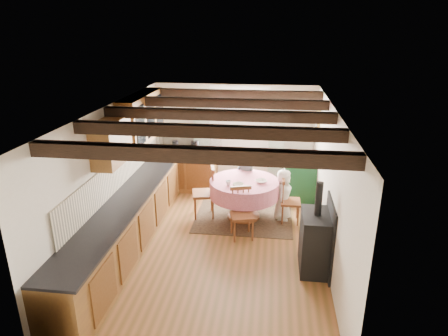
# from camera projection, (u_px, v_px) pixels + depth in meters

# --- Properties ---
(floor) EXTENTS (3.60, 5.50, 0.00)m
(floor) POSITION_uv_depth(u_px,v_px,m) (218.00, 245.00, 6.88)
(floor) COLOR #965932
(floor) RESTS_ON ground
(ceiling) EXTENTS (3.60, 5.50, 0.00)m
(ceiling) POSITION_uv_depth(u_px,v_px,m) (217.00, 109.00, 6.07)
(ceiling) COLOR white
(ceiling) RESTS_ON ground
(wall_back) EXTENTS (3.60, 0.00, 2.40)m
(wall_back) POSITION_uv_depth(u_px,v_px,m) (235.00, 137.00, 9.04)
(wall_back) COLOR silver
(wall_back) RESTS_ON ground
(wall_front) EXTENTS (3.60, 0.00, 2.40)m
(wall_front) POSITION_uv_depth(u_px,v_px,m) (178.00, 284.00, 3.91)
(wall_front) COLOR silver
(wall_front) RESTS_ON ground
(wall_left) EXTENTS (0.00, 5.50, 2.40)m
(wall_left) POSITION_uv_depth(u_px,v_px,m) (113.00, 177.00, 6.69)
(wall_left) COLOR silver
(wall_left) RESTS_ON ground
(wall_right) EXTENTS (0.00, 5.50, 2.40)m
(wall_right) POSITION_uv_depth(u_px,v_px,m) (330.00, 187.00, 6.26)
(wall_right) COLOR silver
(wall_right) RESTS_ON ground
(beam_a) EXTENTS (3.60, 0.16, 0.16)m
(beam_a) POSITION_uv_depth(u_px,v_px,m) (191.00, 154.00, 4.23)
(beam_a) COLOR black
(beam_a) RESTS_ON ceiling
(beam_b) EXTENTS (3.60, 0.16, 0.16)m
(beam_b) POSITION_uv_depth(u_px,v_px,m) (206.00, 131.00, 5.16)
(beam_b) COLOR black
(beam_b) RESTS_ON ceiling
(beam_c) EXTENTS (3.60, 0.16, 0.16)m
(beam_c) POSITION_uv_depth(u_px,v_px,m) (217.00, 115.00, 6.10)
(beam_c) COLOR black
(beam_c) RESTS_ON ceiling
(beam_d) EXTENTS (3.60, 0.16, 0.16)m
(beam_d) POSITION_uv_depth(u_px,v_px,m) (225.00, 103.00, 7.03)
(beam_d) COLOR black
(beam_d) RESTS_ON ceiling
(beam_e) EXTENTS (3.60, 0.16, 0.16)m
(beam_e) POSITION_uv_depth(u_px,v_px,m) (232.00, 94.00, 7.96)
(beam_e) COLOR black
(beam_e) RESTS_ON ceiling
(splash_left) EXTENTS (0.02, 4.50, 0.55)m
(splash_left) POSITION_uv_depth(u_px,v_px,m) (120.00, 170.00, 6.97)
(splash_left) COLOR beige
(splash_left) RESTS_ON wall_left
(splash_back) EXTENTS (1.40, 0.02, 0.55)m
(splash_back) POSITION_uv_depth(u_px,v_px,m) (192.00, 136.00, 9.14)
(splash_back) COLOR beige
(splash_back) RESTS_ON wall_back
(base_cabinet_left) EXTENTS (0.60, 5.30, 0.88)m
(base_cabinet_left) POSITION_uv_depth(u_px,v_px,m) (133.00, 218.00, 6.91)
(base_cabinet_left) COLOR brown
(base_cabinet_left) RESTS_ON floor
(base_cabinet_back) EXTENTS (1.30, 0.60, 0.88)m
(base_cabinet_back) POSITION_uv_depth(u_px,v_px,m) (188.00, 171.00, 9.14)
(base_cabinet_back) COLOR brown
(base_cabinet_back) RESTS_ON floor
(worktop_left) EXTENTS (0.64, 5.30, 0.04)m
(worktop_left) POSITION_uv_depth(u_px,v_px,m) (132.00, 194.00, 6.75)
(worktop_left) COLOR black
(worktop_left) RESTS_ON base_cabinet_left
(worktop_back) EXTENTS (1.30, 0.64, 0.04)m
(worktop_back) POSITION_uv_depth(u_px,v_px,m) (187.00, 152.00, 8.97)
(worktop_back) COLOR black
(worktop_back) RESTS_ON base_cabinet_back
(wall_cabinet_glass) EXTENTS (0.34, 1.80, 0.90)m
(wall_cabinet_glass) POSITION_uv_depth(u_px,v_px,m) (142.00, 118.00, 7.53)
(wall_cabinet_glass) COLOR brown
(wall_cabinet_glass) RESTS_ON wall_left
(wall_cabinet_solid) EXTENTS (0.34, 0.90, 0.70)m
(wall_cabinet_solid) POSITION_uv_depth(u_px,v_px,m) (111.00, 142.00, 6.15)
(wall_cabinet_solid) COLOR brown
(wall_cabinet_solid) RESTS_ON wall_left
(window_frame) EXTENTS (1.34, 0.03, 1.54)m
(window_frame) POSITION_uv_depth(u_px,v_px,m) (239.00, 120.00, 8.88)
(window_frame) COLOR white
(window_frame) RESTS_ON wall_back
(window_pane) EXTENTS (1.20, 0.01, 1.40)m
(window_pane) POSITION_uv_depth(u_px,v_px,m) (239.00, 120.00, 8.88)
(window_pane) COLOR white
(window_pane) RESTS_ON wall_back
(curtain_left) EXTENTS (0.35, 0.10, 2.10)m
(curtain_left) POSITION_uv_depth(u_px,v_px,m) (202.00, 141.00, 9.07)
(curtain_left) COLOR beige
(curtain_left) RESTS_ON wall_back
(curtain_right) EXTENTS (0.35, 0.10, 2.10)m
(curtain_right) POSITION_uv_depth(u_px,v_px,m) (276.00, 144.00, 8.86)
(curtain_right) COLOR beige
(curtain_right) RESTS_ON wall_back
(curtain_rod) EXTENTS (2.00, 0.03, 0.03)m
(curtain_rod) POSITION_uv_depth(u_px,v_px,m) (239.00, 94.00, 8.59)
(curtain_rod) COLOR black
(curtain_rod) RESTS_ON wall_back
(wall_picture) EXTENTS (0.04, 0.50, 0.60)m
(wall_picture) POSITION_uv_depth(u_px,v_px,m) (317.00, 123.00, 8.24)
(wall_picture) COLOR gold
(wall_picture) RESTS_ON wall_right
(wall_plate) EXTENTS (0.30, 0.02, 0.30)m
(wall_plate) POSITION_uv_depth(u_px,v_px,m) (282.00, 117.00, 8.71)
(wall_plate) COLOR silver
(wall_plate) RESTS_ON wall_back
(rug) EXTENTS (1.90, 1.48, 0.01)m
(rug) POSITION_uv_depth(u_px,v_px,m) (244.00, 218.00, 7.85)
(rug) COLOR brown
(rug) RESTS_ON floor
(dining_table) EXTENTS (1.33, 1.33, 0.80)m
(dining_table) POSITION_uv_depth(u_px,v_px,m) (244.00, 200.00, 7.72)
(dining_table) COLOR pink
(dining_table) RESTS_ON floor
(chair_near) EXTENTS (0.50, 0.52, 0.94)m
(chair_near) POSITION_uv_depth(u_px,v_px,m) (242.00, 214.00, 6.99)
(chair_near) COLOR brown
(chair_near) RESTS_ON floor
(chair_left) EXTENTS (0.56, 0.54, 1.05)m
(chair_left) POSITION_uv_depth(u_px,v_px,m) (203.00, 192.00, 7.79)
(chair_left) COLOR brown
(chair_left) RESTS_ON floor
(chair_right) EXTENTS (0.41, 0.39, 0.91)m
(chair_right) POSITION_uv_depth(u_px,v_px,m) (291.00, 200.00, 7.58)
(chair_right) COLOR brown
(chair_right) RESTS_ON floor
(aga_range) EXTENTS (0.66, 1.01, 0.94)m
(aga_range) POSITION_uv_depth(u_px,v_px,m) (299.00, 178.00, 8.65)
(aga_range) COLOR #154321
(aga_range) RESTS_ON floor
(cast_iron_stove) EXTENTS (0.44, 0.73, 1.46)m
(cast_iron_stove) POSITION_uv_depth(u_px,v_px,m) (316.00, 227.00, 6.00)
(cast_iron_stove) COLOR black
(cast_iron_stove) RESTS_ON floor
(child_far) EXTENTS (0.47, 0.36, 1.15)m
(child_far) POSITION_uv_depth(u_px,v_px,m) (246.00, 180.00, 8.23)
(child_far) COLOR #475257
(child_far) RESTS_ON floor
(child_right) EXTENTS (0.41, 0.55, 1.03)m
(child_right) POSITION_uv_depth(u_px,v_px,m) (283.00, 195.00, 7.67)
(child_right) COLOR white
(child_right) RESTS_ON floor
(bowl_a) EXTENTS (0.29, 0.29, 0.05)m
(bowl_a) POSITION_uv_depth(u_px,v_px,m) (261.00, 181.00, 7.47)
(bowl_a) COLOR silver
(bowl_a) RESTS_ON dining_table
(bowl_b) EXTENTS (0.29, 0.29, 0.06)m
(bowl_b) POSITION_uv_depth(u_px,v_px,m) (238.00, 185.00, 7.28)
(bowl_b) COLOR silver
(bowl_b) RESTS_ON dining_table
(cup) EXTENTS (0.14, 0.14, 0.09)m
(cup) POSITION_uv_depth(u_px,v_px,m) (228.00, 183.00, 7.34)
(cup) COLOR silver
(cup) RESTS_ON dining_table
(canister_tall) EXTENTS (0.14, 0.14, 0.24)m
(canister_tall) POSITION_uv_depth(u_px,v_px,m) (175.00, 146.00, 8.95)
(canister_tall) COLOR #262628
(canister_tall) RESTS_ON worktop_back
(canister_wide) EXTENTS (0.18, 0.18, 0.20)m
(canister_wide) POSITION_uv_depth(u_px,v_px,m) (195.00, 146.00, 9.03)
(canister_wide) COLOR #262628
(canister_wide) RESTS_ON worktop_back
(canister_slim) EXTENTS (0.09, 0.09, 0.26)m
(canister_slim) POSITION_uv_depth(u_px,v_px,m) (197.00, 146.00, 8.87)
(canister_slim) COLOR #262628
(canister_slim) RESTS_ON worktop_back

